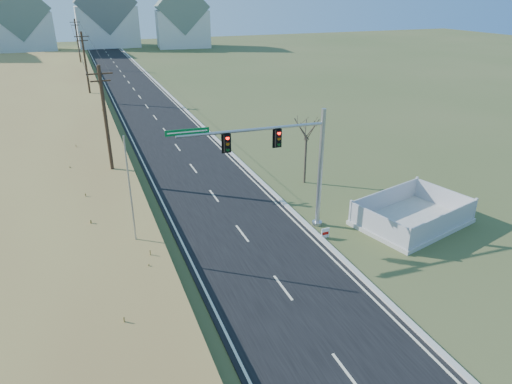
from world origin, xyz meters
name	(u,v)px	position (x,y,z in m)	size (l,w,h in m)	color
ground	(267,268)	(0.00, 0.00, 0.00)	(260.00, 260.00, 0.00)	#415026
road	(136,92)	(0.00, 50.00, 0.03)	(8.00, 180.00, 0.06)	black
curb	(164,89)	(4.15, 50.00, 0.09)	(0.30, 180.00, 0.18)	#B2AFA8
utility_pole_near	(107,126)	(-6.50, 15.00, 4.68)	(1.80, 0.26, 9.00)	#422D1E
utility_pole_mid	(86,67)	(-6.50, 45.00, 4.68)	(1.80, 0.26, 9.00)	#422D1E
utility_pole_far	(78,44)	(-6.50, 75.00, 4.68)	(1.80, 0.26, 9.00)	#422D1E
condo_nnw	(20,22)	(-18.00, 108.00, 6.94)	(14.93, 11.17, 17.03)	silver
condo_n	(106,16)	(2.00, 112.00, 7.61)	(15.27, 10.20, 18.54)	silver
condo_ne	(182,19)	(20.00, 104.00, 6.84)	(14.12, 10.51, 16.52)	silver
traffic_signal_mast	(292,160)	(3.01, 3.55, 4.59)	(9.44, 0.89, 7.52)	#9EA0A5
fence_enclosure	(411,219)	(10.61, 1.38, 0.30)	(7.91, 6.32, 1.60)	#B7B5AD
open_sign	(325,233)	(4.50, 1.71, 0.34)	(0.52, 0.07, 0.65)	white
flagpole	(133,214)	(-6.36, 3.43, 2.86)	(0.32, 0.32, 7.16)	#B7B5AD
bare_tree	(307,128)	(7.33, 9.98, 4.41)	(2.06, 2.06, 5.47)	#4C3F33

